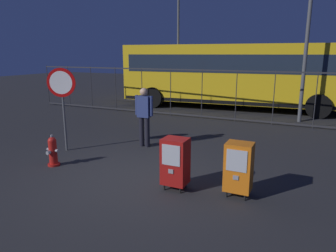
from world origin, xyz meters
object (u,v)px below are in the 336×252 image
pedestrian (144,114)px  bus_near (234,73)px  newspaper_box_secondary (239,167)px  street_light_far_left (178,16)px  stop_sign (62,92)px  bus_far (237,69)px  newspaper_box_primary (175,161)px  fire_hydrant (53,151)px

pedestrian → bus_near: size_ratio=0.16×
newspaper_box_secondary → street_light_far_left: size_ratio=0.12×
street_light_far_left → stop_sign: bearing=-80.9°
newspaper_box_secondary → bus_far: bus_far is taller
newspaper_box_secondary → pedestrian: (-3.13, 2.05, 0.38)m
pedestrian → bus_near: bearing=84.5°
pedestrian → bus_far: bus_far is taller
stop_sign → bus_far: bus_far is taller
newspaper_box_primary → bus_far: 13.52m
pedestrian → bus_far: 11.10m
stop_sign → bus_near: (2.46, 8.68, 0.11)m
newspaper_box_primary → bus_near: bus_near is taller
pedestrian → newspaper_box_primary: bearing=-49.2°
fire_hydrant → stop_sign: bearing=118.8°
stop_sign → bus_near: bus_near is taller
fire_hydrant → bus_far: (1.24, 13.36, 1.36)m
newspaper_box_primary → newspaper_box_secondary: 1.19m
fire_hydrant → stop_sign: stop_sign is taller
bus_near → newspaper_box_secondary: bearing=-79.8°
stop_sign → bus_far: bearing=81.7°
pedestrian → newspaper_box_secondary: bearing=-33.3°
bus_near → stop_sign: bearing=-109.9°
street_light_far_left → bus_near: bearing=-39.0°
bus_far → street_light_far_left: size_ratio=1.25×
newspaper_box_primary → pedestrian: (-1.95, 2.26, 0.38)m
newspaper_box_secondary → street_light_far_left: bearing=117.7°
bus_near → bus_far: 3.70m
newspaper_box_secondary → fire_hydrant: bearing=-176.9°
stop_sign → street_light_far_left: size_ratio=0.26×
bus_near → newspaper_box_primary: bearing=-86.8°
newspaper_box_primary → bus_near: bearing=97.3°
newspaper_box_primary → bus_far: bus_far is taller
newspaper_box_secondary → pedestrian: pedestrian is taller
newspaper_box_secondary → newspaper_box_primary: bearing=-169.7°
fire_hydrant → pedestrian: 2.64m
newspaper_box_secondary → bus_far: (-3.07, 13.13, 1.14)m
newspaper_box_primary → stop_sign: bearing=164.7°
newspaper_box_secondary → bus_near: size_ratio=0.10×
fire_hydrant → bus_far: size_ratio=0.07×
newspaper_box_primary → fire_hydrant: bearing=-179.7°
street_light_far_left → newspaper_box_secondary: bearing=-62.3°
newspaper_box_secondary → stop_sign: stop_sign is taller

